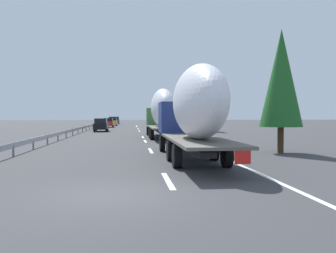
{
  "coord_description": "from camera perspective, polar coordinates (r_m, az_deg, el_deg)",
  "views": [
    {
      "loc": [
        -10.18,
        -0.51,
        2.27
      ],
      "look_at": [
        19.82,
        -3.7,
        1.32
      ],
      "focal_mm": 37.86,
      "sensor_mm": 36.0,
      "label": 1
    }
  ],
  "objects": [
    {
      "name": "lane_stripe_2",
      "position": [
        31.15,
        -3.69,
        -2.38
      ],
      "size": [
        3.2,
        0.2,
        0.01
      ],
      "primitive_type": "cube",
      "color": "white",
      "rests_on": "ground_plane"
    },
    {
      "name": "tree_2",
      "position": [
        49.89,
        6.17,
        3.74
      ],
      "size": [
        3.27,
        3.27,
        6.4
      ],
      "color": "#472D19",
      "rests_on": "ground_plane"
    },
    {
      "name": "tree_0",
      "position": [
        22.57,
        17.76,
        7.41
      ],
      "size": [
        2.56,
        2.56,
        7.48
      ],
      "color": "#472D19",
      "rests_on": "ground_plane"
    },
    {
      "name": "lane_stripe_7",
      "position": [
        71.75,
        -5.04,
        -0.02
      ],
      "size": [
        3.2,
        0.2,
        0.01
      ],
      "primitive_type": "cube",
      "color": "white",
      "rests_on": "ground_plane"
    },
    {
      "name": "lane_stripe_6",
      "position": [
        74.56,
        -5.08,
        0.05
      ],
      "size": [
        3.2,
        0.2,
        0.01
      ],
      "primitive_type": "cube",
      "color": "white",
      "rests_on": "ground_plane"
    },
    {
      "name": "car_black_suv",
      "position": [
        50.92,
        -10.72,
        0.26
      ],
      "size": [
        4.53,
        1.85,
        1.85
      ],
      "color": "black",
      "rests_on": "ground_plane"
    },
    {
      "name": "guardrail_median",
      "position": [
        53.61,
        -13.05,
        -0.06
      ],
      "size": [
        94.0,
        0.1,
        0.76
      ],
      "color": "#9EA0A5",
      "rests_on": "ground_plane"
    },
    {
      "name": "lane_stripe_0",
      "position": [
        12.46,
        -0.03,
        -8.69
      ],
      "size": [
        3.2,
        0.2,
        0.01
      ],
      "primitive_type": "cube",
      "color": "white",
      "rests_on": "ground_plane"
    },
    {
      "name": "lane_stripe_4",
      "position": [
        51.55,
        -4.64,
        -0.73
      ],
      "size": [
        3.2,
        0.2,
        0.01
      ],
      "primitive_type": "cube",
      "color": "white",
      "rests_on": "ground_plane"
    },
    {
      "name": "car_blue_sedan",
      "position": [
        96.65,
        -8.36,
        1.0
      ],
      "size": [
        4.37,
        1.72,
        1.94
      ],
      "color": "#28479E",
      "rests_on": "ground_plane"
    },
    {
      "name": "lane_stripe_5",
      "position": [
        60.07,
        -4.84,
        -0.37
      ],
      "size": [
        3.2,
        0.2,
        0.01
      ],
      "primitive_type": "cube",
      "color": "white",
      "rests_on": "ground_plane"
    },
    {
      "name": "edge_line_right",
      "position": [
        55.45,
        -0.91,
        -0.55
      ],
      "size": [
        110.0,
        0.2,
        0.01
      ],
      "primitive_type": "cube",
      "color": "white",
      "rests_on": "ground_plane"
    },
    {
      "name": "tree_1",
      "position": [
        88.61,
        1.7,
        2.53
      ],
      "size": [
        2.64,
        2.64,
        5.37
      ],
      "color": "#472D19",
      "rests_on": "ground_plane"
    },
    {
      "name": "truck_trailing",
      "position": [
        17.36,
        4.18,
        2.75
      ],
      "size": [
        13.05,
        2.55,
        4.56
      ],
      "color": "navy",
      "rests_on": "ground_plane"
    },
    {
      "name": "lane_stripe_1",
      "position": [
        22.81,
        -2.81,
        -3.91
      ],
      "size": [
        3.2,
        0.2,
        0.01
      ],
      "primitive_type": "cube",
      "color": "white",
      "rests_on": "ground_plane"
    },
    {
      "name": "ground_plane",
      "position": [
        50.24,
        -6.65,
        -0.81
      ],
      "size": [
        260.0,
        260.0,
        0.0
      ],
      "primitive_type": "plane",
      "color": "#38383A"
    },
    {
      "name": "road_sign",
      "position": [
        54.39,
        0.46,
        1.54
      ],
      "size": [
        0.1,
        0.9,
        2.91
      ],
      "color": "gray",
      "rests_on": "ground_plane"
    },
    {
      "name": "car_red_compact",
      "position": [
        68.43,
        -9.56,
        0.63
      ],
      "size": [
        4.31,
        1.86,
        1.79
      ],
      "color": "red",
      "rests_on": "ground_plane"
    },
    {
      "name": "car_yellow_coupe",
      "position": [
        80.14,
        -8.87,
        0.86
      ],
      "size": [
        4.53,
        1.77,
        1.99
      ],
      "color": "gold",
      "rests_on": "ground_plane"
    },
    {
      "name": "lane_stripe_3",
      "position": [
        37.19,
        -4.08,
        -1.7
      ],
      "size": [
        3.2,
        0.2,
        0.01
      ],
      "primitive_type": "cube",
      "color": "white",
      "rests_on": "ground_plane"
    },
    {
      "name": "lane_stripe_8",
      "position": [
        78.06,
        -5.13,
        0.13
      ],
      "size": [
        3.2,
        0.2,
        0.01
      ],
      "primitive_type": "cube",
      "color": "white",
      "rests_on": "ground_plane"
    },
    {
      "name": "truck_lead",
      "position": [
        35.07,
        -1.02,
        2.48
      ],
      "size": [
        14.01,
        2.55,
        4.82
      ],
      "color": "#387038",
      "rests_on": "ground_plane"
    }
  ]
}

